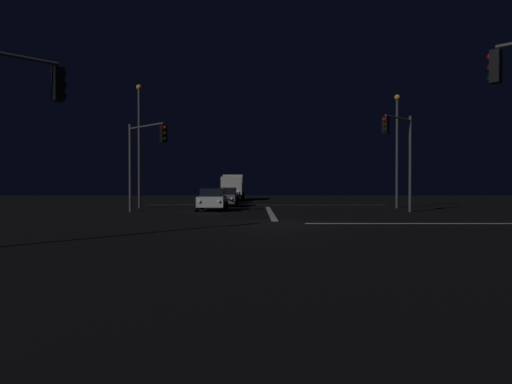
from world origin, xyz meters
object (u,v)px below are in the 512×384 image
at_px(sedan_gray, 224,197).
at_px(sedan_orange, 225,195).
at_px(streetlamp_left_near, 137,137).
at_px(traffic_signal_ne, 398,145).
at_px(box_truck, 231,186).
at_px(streetlamp_right_near, 395,143).
at_px(traffic_signal_nw, 142,150).
at_px(sedan_silver, 227,194).
at_px(sedan_white, 211,199).

height_order(sedan_gray, sedan_orange, same).
distance_m(sedan_gray, streetlamp_left_near, 8.59).
relative_size(sedan_orange, traffic_signal_ne, 0.67).
height_order(box_truck, streetlamp_right_near, streetlamp_right_near).
bearing_deg(traffic_signal_ne, traffic_signal_nw, -179.06).
distance_m(sedan_gray, traffic_signal_nw, 10.90).
height_order(sedan_silver, streetlamp_right_near, streetlamp_right_near).
bearing_deg(streetlamp_left_near, sedan_gray, 23.71).
height_order(sedan_orange, sedan_silver, same).
bearing_deg(sedan_gray, traffic_signal_ne, -37.16).
xyz_separation_m(sedan_gray, traffic_signal_nw, (-4.63, -9.32, 3.26)).
distance_m(traffic_signal_ne, streetlamp_right_near, 6.43).
distance_m(sedan_silver, traffic_signal_nw, 21.33).
bearing_deg(sedan_gray, sedan_white, -94.52).
bearing_deg(streetlamp_right_near, traffic_signal_ne, -105.11).
height_order(sedan_gray, sedan_silver, same).
bearing_deg(sedan_white, traffic_signal_nw, -144.72).
bearing_deg(sedan_silver, box_truck, 89.04).
xyz_separation_m(sedan_white, sedan_gray, (0.51, 6.40, 0.00)).
xyz_separation_m(sedan_white, sedan_silver, (0.14, 17.73, 0.00)).
distance_m(traffic_signal_nw, traffic_signal_ne, 16.57).
xyz_separation_m(sedan_white, streetlamp_right_near, (14.11, 3.52, 4.33)).
height_order(sedan_silver, traffic_signal_nw, traffic_signal_nw).
bearing_deg(traffic_signal_ne, sedan_white, 168.00).
bearing_deg(streetlamp_left_near, traffic_signal_ne, -18.43).
relative_size(sedan_silver, streetlamp_right_near, 0.49).
relative_size(sedan_orange, streetlamp_right_near, 0.49).
bearing_deg(traffic_signal_nw, streetlamp_right_near, 19.45).
bearing_deg(traffic_signal_ne, sedan_gray, 142.84).
distance_m(sedan_white, traffic_signal_ne, 13.21).
distance_m(box_truck, streetlamp_right_near, 25.27).
bearing_deg(sedan_gray, streetlamp_right_near, -11.96).
bearing_deg(sedan_gray, box_truck, 90.82).
distance_m(traffic_signal_ne, streetlamp_left_near, 19.53).
distance_m(sedan_orange, traffic_signal_ne, 19.62).
bearing_deg(streetlamp_right_near, sedan_silver, 134.51).
height_order(sedan_silver, box_truck, box_truck).
bearing_deg(streetlamp_left_near, sedan_silver, 66.45).
distance_m(sedan_white, streetlamp_left_near, 8.45).
relative_size(sedan_gray, streetlamp_right_near, 0.49).
bearing_deg(traffic_signal_ne, box_truck, 114.29).
xyz_separation_m(traffic_signal_ne, streetlamp_right_near, (1.66, 6.16, 0.75)).
height_order(sedan_white, box_truck, box_truck).
bearing_deg(streetlamp_left_near, streetlamp_right_near, -0.00).
bearing_deg(sedan_silver, sedan_orange, -88.82).
distance_m(sedan_white, box_truck, 24.39).
bearing_deg(streetlamp_right_near, sedan_gray, 168.04).
bearing_deg(sedan_silver, traffic_signal_nw, -101.65).
distance_m(sedan_silver, streetlamp_left_near, 16.21).
xyz_separation_m(sedan_white, traffic_signal_nw, (-4.12, -2.92, 3.26)).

